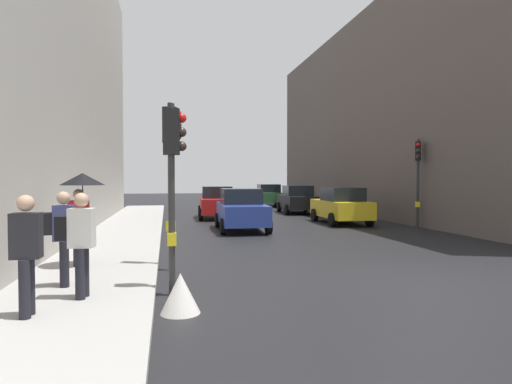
% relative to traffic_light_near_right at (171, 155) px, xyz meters
% --- Properties ---
extents(ground_plane, '(120.00, 120.00, 0.00)m').
position_rel_traffic_light_near_right_xyz_m(ground_plane, '(5.37, -2.16, -2.72)').
color(ground_plane, black).
extents(sidewalk_kerb, '(2.72, 40.00, 0.16)m').
position_rel_traffic_light_near_right_xyz_m(sidewalk_kerb, '(-1.68, 3.84, -2.64)').
color(sidewalk_kerb, '#A8A5A0').
rests_on(sidewalk_kerb, ground).
extents(building_facade_right, '(12.00, 30.23, 11.94)m').
position_rel_traffic_light_near_right_xyz_m(building_facade_right, '(17.05, 14.38, 3.25)').
color(building_facade_right, '#5B514C').
rests_on(building_facade_right, ground).
extents(traffic_light_near_right, '(0.45, 0.33, 3.95)m').
position_rel_traffic_light_near_right_xyz_m(traffic_light_near_right, '(0.00, 0.00, 0.00)').
color(traffic_light_near_right, '#2D2D2D').
rests_on(traffic_light_near_right, ground).
extents(traffic_light_mid_street, '(0.37, 0.44, 3.92)m').
position_rel_traffic_light_near_right_xyz_m(traffic_light_mid_street, '(10.74, 6.97, -0.02)').
color(traffic_light_mid_street, '#2D2D2D').
rests_on(traffic_light_mid_street, ground).
extents(traffic_light_near_left, '(0.43, 0.25, 3.55)m').
position_rel_traffic_light_near_right_xyz_m(traffic_light_near_left, '(0.00, -2.28, -0.27)').
color(traffic_light_near_left, '#2D2D2D').
rests_on(traffic_light_near_left, ground).
extents(car_blue_van, '(2.14, 4.26, 1.76)m').
position_rel_traffic_light_near_right_xyz_m(car_blue_van, '(2.98, 7.73, -1.84)').
color(car_blue_van, navy).
rests_on(car_blue_van, ground).
extents(car_green_estate, '(2.19, 4.29, 1.76)m').
position_rel_traffic_light_near_right_xyz_m(car_green_estate, '(7.94, 23.96, -1.84)').
color(car_green_estate, '#2D6038').
rests_on(car_green_estate, ground).
extents(car_red_sedan, '(2.20, 4.29, 1.76)m').
position_rel_traffic_light_near_right_xyz_m(car_red_sedan, '(2.61, 13.70, -1.84)').
color(car_red_sedan, red).
rests_on(car_red_sedan, ground).
extents(car_dark_suv, '(2.25, 4.32, 1.76)m').
position_rel_traffic_light_near_right_xyz_m(car_dark_suv, '(8.02, 16.24, -1.84)').
color(car_dark_suv, black).
rests_on(car_dark_suv, ground).
extents(car_yellow_taxi, '(2.12, 4.25, 1.76)m').
position_rel_traffic_light_near_right_xyz_m(car_yellow_taxi, '(8.19, 9.49, -1.84)').
color(car_yellow_taxi, yellow).
rests_on(car_yellow_taxi, ground).
extents(pedestrian_with_umbrella, '(1.00, 1.00, 2.14)m').
position_rel_traffic_light_near_right_xyz_m(pedestrian_with_umbrella, '(-2.03, 0.15, -0.88)').
color(pedestrian_with_umbrella, black).
rests_on(pedestrian_with_umbrella, sidewalk_kerb).
extents(pedestrian_with_grey_backpack, '(0.65, 0.41, 1.77)m').
position_rel_traffic_light_near_right_xyz_m(pedestrian_with_grey_backpack, '(-2.04, -1.82, -1.56)').
color(pedestrian_with_grey_backpack, black).
rests_on(pedestrian_with_grey_backpack, sidewalk_kerb).
extents(pedestrian_with_black_backpack, '(0.63, 0.38, 1.77)m').
position_rel_traffic_light_near_right_xyz_m(pedestrian_with_black_backpack, '(-1.55, -2.74, -1.56)').
color(pedestrian_with_black_backpack, black).
rests_on(pedestrian_with_black_backpack, sidewalk_kerb).
extents(pedestrian_in_dark_coat, '(0.40, 0.36, 1.77)m').
position_rel_traffic_light_near_right_xyz_m(pedestrian_in_dark_coat, '(-2.10, -3.65, -1.59)').
color(pedestrian_in_dark_coat, black).
rests_on(pedestrian_in_dark_coat, sidewalk_kerb).
extents(warning_sign_triangle, '(0.64, 0.64, 0.65)m').
position_rel_traffic_light_near_right_xyz_m(warning_sign_triangle, '(0.10, -3.41, -2.39)').
color(warning_sign_triangle, silver).
rests_on(warning_sign_triangle, ground).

